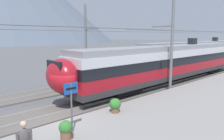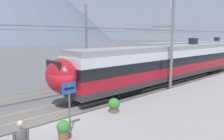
{
  "view_description": "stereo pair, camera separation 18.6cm",
  "coord_description": "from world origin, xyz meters",
  "px_view_note": "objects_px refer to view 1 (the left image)",
  "views": [
    {
      "loc": [
        -5.47,
        -10.54,
        4.8
      ],
      "look_at": [
        6.88,
        3.12,
        1.82
      ],
      "focal_mm": 33.94,
      "sensor_mm": 36.0,
      "label": 1
    },
    {
      "loc": [
        -5.33,
        -10.66,
        4.8
      ],
      "look_at": [
        6.88,
        3.12,
        1.82
      ],
      "focal_mm": 33.94,
      "sensor_mm": 36.0,
      "label": 2
    }
  ],
  "objects_px": {
    "train_near_platform": "(171,61)",
    "potted_plant_platform_edge": "(66,129)",
    "platform_sign": "(71,97)",
    "potted_plant_by_shelter": "(115,105)",
    "catenary_mast_mid": "(171,43)",
    "train_far_track": "(201,51)",
    "catenary_mast_far_side": "(87,42)",
    "handbag_near_sign": "(69,136)"
  },
  "relations": [
    {
      "from": "catenary_mast_mid",
      "to": "handbag_near_sign",
      "type": "xyz_separation_m",
      "value": [
        -11.39,
        -2.4,
        -3.74
      ]
    },
    {
      "from": "platform_sign",
      "to": "potted_plant_by_shelter",
      "type": "distance_m",
      "value": 3.54
    },
    {
      "from": "handbag_near_sign",
      "to": "potted_plant_platform_edge",
      "type": "bearing_deg",
      "value": 148.05
    },
    {
      "from": "catenary_mast_far_side",
      "to": "handbag_near_sign",
      "type": "distance_m",
      "value": 14.36
    },
    {
      "from": "potted_plant_by_shelter",
      "to": "platform_sign",
      "type": "bearing_deg",
      "value": -169.92
    },
    {
      "from": "catenary_mast_mid",
      "to": "potted_plant_by_shelter",
      "type": "relative_size",
      "value": 50.73
    },
    {
      "from": "train_near_platform",
      "to": "handbag_near_sign",
      "type": "bearing_deg",
      "value": -163.63
    },
    {
      "from": "platform_sign",
      "to": "catenary_mast_far_side",
      "type": "bearing_deg",
      "value": 51.5
    },
    {
      "from": "catenary_mast_mid",
      "to": "train_near_platform",
      "type": "bearing_deg",
      "value": 31.09
    },
    {
      "from": "catenary_mast_far_side",
      "to": "catenary_mast_mid",
      "type": "bearing_deg",
      "value": -72.31
    },
    {
      "from": "catenary_mast_far_side",
      "to": "potted_plant_platform_edge",
      "type": "relative_size",
      "value": 51.2
    },
    {
      "from": "train_far_track",
      "to": "potted_plant_by_shelter",
      "type": "height_order",
      "value": "train_far_track"
    },
    {
      "from": "catenary_mast_far_side",
      "to": "potted_plant_by_shelter",
      "type": "bearing_deg",
      "value": -117.03
    },
    {
      "from": "train_far_track",
      "to": "catenary_mast_mid",
      "type": "bearing_deg",
      "value": -161.6
    },
    {
      "from": "train_near_platform",
      "to": "handbag_near_sign",
      "type": "xyz_separation_m",
      "value": [
        -14.46,
        -4.25,
        -1.74
      ]
    },
    {
      "from": "potted_plant_platform_edge",
      "to": "platform_sign",
      "type": "bearing_deg",
      "value": 34.17
    },
    {
      "from": "train_far_track",
      "to": "potted_plant_platform_edge",
      "type": "relative_size",
      "value": 39.75
    },
    {
      "from": "catenary_mast_mid",
      "to": "potted_plant_platform_edge",
      "type": "relative_size",
      "value": 51.2
    },
    {
      "from": "catenary_mast_mid",
      "to": "potted_plant_by_shelter",
      "type": "distance_m",
      "value": 8.52
    },
    {
      "from": "handbag_near_sign",
      "to": "catenary_mast_mid",
      "type": "bearing_deg",
      "value": 11.89
    },
    {
      "from": "train_far_track",
      "to": "potted_plant_by_shelter",
      "type": "relative_size",
      "value": 39.39
    },
    {
      "from": "train_near_platform",
      "to": "catenary_mast_mid",
      "type": "distance_m",
      "value": 4.1
    },
    {
      "from": "handbag_near_sign",
      "to": "potted_plant_by_shelter",
      "type": "height_order",
      "value": "potted_plant_by_shelter"
    },
    {
      "from": "potted_plant_by_shelter",
      "to": "catenary_mast_far_side",
      "type": "bearing_deg",
      "value": 62.97
    },
    {
      "from": "train_near_platform",
      "to": "train_far_track",
      "type": "relative_size",
      "value": 0.78
    },
    {
      "from": "catenary_mast_mid",
      "to": "handbag_near_sign",
      "type": "bearing_deg",
      "value": -168.11
    },
    {
      "from": "train_far_track",
      "to": "catenary_mast_mid",
      "type": "height_order",
      "value": "catenary_mast_mid"
    },
    {
      "from": "train_far_track",
      "to": "catenary_mast_far_side",
      "type": "height_order",
      "value": "catenary_mast_far_side"
    },
    {
      "from": "catenary_mast_far_side",
      "to": "potted_plant_by_shelter",
      "type": "relative_size",
      "value": 50.73
    },
    {
      "from": "train_near_platform",
      "to": "potted_plant_by_shelter",
      "type": "xyz_separation_m",
      "value": [
        -10.76,
        -3.23,
        -1.4
      ]
    },
    {
      "from": "catenary_mast_mid",
      "to": "platform_sign",
      "type": "distance_m",
      "value": 11.33
    },
    {
      "from": "train_far_track",
      "to": "catenary_mast_far_side",
      "type": "bearing_deg",
      "value": 175.37
    },
    {
      "from": "platform_sign",
      "to": "potted_plant_platform_edge",
      "type": "distance_m",
      "value": 1.42
    },
    {
      "from": "train_near_platform",
      "to": "potted_plant_by_shelter",
      "type": "distance_m",
      "value": 11.32
    },
    {
      "from": "platform_sign",
      "to": "potted_plant_by_shelter",
      "type": "bearing_deg",
      "value": 10.08
    },
    {
      "from": "catenary_mast_mid",
      "to": "potted_plant_platform_edge",
      "type": "bearing_deg",
      "value": -168.54
    },
    {
      "from": "train_near_platform",
      "to": "potted_plant_platform_edge",
      "type": "bearing_deg",
      "value": -163.98
    },
    {
      "from": "handbag_near_sign",
      "to": "potted_plant_by_shelter",
      "type": "xyz_separation_m",
      "value": [
        3.7,
        1.02,
        0.35
      ]
    },
    {
      "from": "potted_plant_platform_edge",
      "to": "catenary_mast_mid",
      "type": "bearing_deg",
      "value": 11.46
    },
    {
      "from": "train_far_track",
      "to": "handbag_near_sign",
      "type": "height_order",
      "value": "train_far_track"
    },
    {
      "from": "platform_sign",
      "to": "handbag_near_sign",
      "type": "distance_m",
      "value": 1.72
    },
    {
      "from": "train_near_platform",
      "to": "platform_sign",
      "type": "xyz_separation_m",
      "value": [
        -14.02,
        -3.81,
        -0.14
      ]
    }
  ]
}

